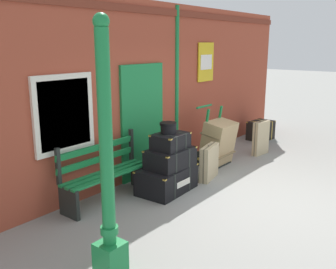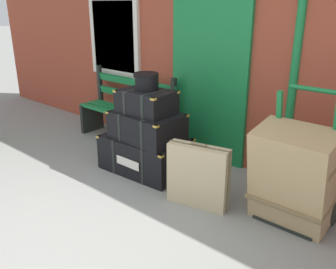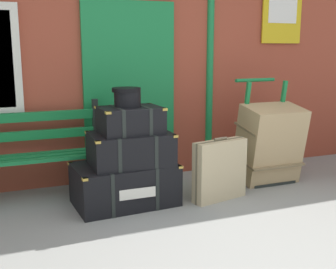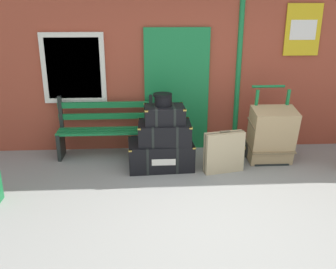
# 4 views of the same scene
# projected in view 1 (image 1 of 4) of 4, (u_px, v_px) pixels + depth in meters

# --- Properties ---
(ground_plane) EXTENTS (60.00, 60.00, 0.00)m
(ground_plane) POSITION_uv_depth(u_px,v_px,m) (270.00, 204.00, 5.91)
(ground_plane) COLOR gray
(brick_facade) EXTENTS (10.40, 0.35, 3.20)m
(brick_facade) POSITION_uv_depth(u_px,v_px,m) (144.00, 90.00, 7.08)
(brick_facade) COLOR #9E422D
(brick_facade) RESTS_ON ground
(lamp_post) EXTENTS (0.28, 0.28, 2.73)m
(lamp_post) POSITION_uv_depth(u_px,v_px,m) (108.00, 187.00, 3.85)
(lamp_post) COLOR #197A3D
(lamp_post) RESTS_ON ground
(platform_bench) EXTENTS (1.60, 0.43, 1.01)m
(platform_bench) POSITION_uv_depth(u_px,v_px,m) (105.00, 173.00, 5.99)
(platform_bench) COLOR #197A3D
(platform_bench) RESTS_ON ground
(steamer_trunk_base) EXTENTS (1.05, 0.71, 0.43)m
(steamer_trunk_base) POSITION_uv_depth(u_px,v_px,m) (167.00, 179.00, 6.41)
(steamer_trunk_base) COLOR black
(steamer_trunk_base) RESTS_ON ground
(steamer_trunk_middle) EXTENTS (0.82, 0.56, 0.33)m
(steamer_trunk_middle) POSITION_uv_depth(u_px,v_px,m) (170.00, 158.00, 6.35)
(steamer_trunk_middle) COLOR black
(steamer_trunk_middle) RESTS_ON steamer_trunk_base
(steamer_trunk_top) EXTENTS (0.62, 0.47, 0.27)m
(steamer_trunk_top) POSITION_uv_depth(u_px,v_px,m) (170.00, 141.00, 6.28)
(steamer_trunk_top) COLOR black
(steamer_trunk_top) RESTS_ON steamer_trunk_middle
(round_hatbox) EXTENTS (0.28, 0.28, 0.19)m
(round_hatbox) POSITION_uv_depth(u_px,v_px,m) (168.00, 127.00, 6.23)
(round_hatbox) COLOR black
(round_hatbox) RESTS_ON steamer_trunk_top
(porters_trolley) EXTENTS (0.71, 0.56, 1.21)m
(porters_trolley) POSITION_uv_depth(u_px,v_px,m) (211.00, 150.00, 7.90)
(porters_trolley) COLOR black
(porters_trolley) RESTS_ON ground
(large_brown_trunk) EXTENTS (0.70, 0.58, 0.94)m
(large_brown_trunk) POSITION_uv_depth(u_px,v_px,m) (218.00, 143.00, 7.75)
(large_brown_trunk) COLOR tan
(large_brown_trunk) RESTS_ON ground
(suitcase_tan) EXTENTS (0.50, 0.20, 0.80)m
(suitcase_tan) POSITION_uv_depth(u_px,v_px,m) (261.00, 138.00, 8.49)
(suitcase_tan) COLOR tan
(suitcase_tan) RESTS_ON ground
(suitcase_slate) EXTENTS (0.63, 0.29, 0.67)m
(suitcase_slate) POSITION_uv_depth(u_px,v_px,m) (209.00, 162.00, 6.97)
(suitcase_slate) COLOR tan
(suitcase_slate) RESTS_ON ground
(corner_trunk) EXTENTS (0.72, 0.54, 0.49)m
(corner_trunk) POSITION_uv_depth(u_px,v_px,m) (261.00, 130.00, 9.86)
(corner_trunk) COLOR black
(corner_trunk) RESTS_ON ground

